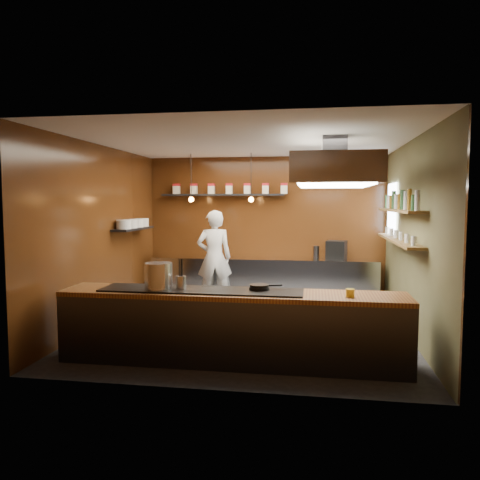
% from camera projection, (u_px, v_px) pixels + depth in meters
% --- Properties ---
extents(floor, '(5.00, 5.00, 0.00)m').
position_uv_depth(floor, '(249.00, 329.00, 7.58)').
color(floor, black).
rests_on(floor, ground).
extents(back_wall, '(5.00, 0.00, 5.00)m').
position_uv_depth(back_wall, '(265.00, 228.00, 9.91)').
color(back_wall, '#331B09').
rests_on(back_wall, ground).
extents(left_wall, '(0.00, 5.00, 5.00)m').
position_uv_depth(left_wall, '(102.00, 235.00, 7.84)').
color(left_wall, '#331B09').
rests_on(left_wall, ground).
extents(right_wall, '(0.00, 5.00, 5.00)m').
position_uv_depth(right_wall, '(413.00, 239.00, 7.06)').
color(right_wall, '#4C4C2B').
rests_on(right_wall, ground).
extents(ceiling, '(5.00, 5.00, 0.00)m').
position_uv_depth(ceiling, '(249.00, 142.00, 7.33)').
color(ceiling, silver).
rests_on(ceiling, back_wall).
extents(window_pane, '(0.00, 1.00, 1.00)m').
position_uv_depth(window_pane, '(392.00, 210.00, 8.71)').
color(window_pane, white).
rests_on(window_pane, right_wall).
extents(prep_counter, '(4.60, 0.65, 0.90)m').
position_uv_depth(prep_counter, '(263.00, 280.00, 9.67)').
color(prep_counter, silver).
rests_on(prep_counter, floor).
extents(pass_counter, '(4.40, 0.72, 0.94)m').
position_uv_depth(pass_counter, '(231.00, 327.00, 5.96)').
color(pass_counter, '#38383D').
rests_on(pass_counter, floor).
extents(tin_shelf, '(2.60, 0.26, 0.04)m').
position_uv_depth(tin_shelf, '(222.00, 195.00, 9.86)').
color(tin_shelf, black).
rests_on(tin_shelf, back_wall).
extents(plate_shelf, '(0.30, 1.40, 0.04)m').
position_uv_depth(plate_shelf, '(133.00, 229.00, 8.80)').
color(plate_shelf, black).
rests_on(plate_shelf, left_wall).
extents(bottle_shelf_upper, '(0.26, 2.80, 0.04)m').
position_uv_depth(bottle_shelf_upper, '(399.00, 211.00, 7.35)').
color(bottle_shelf_upper, brown).
rests_on(bottle_shelf_upper, right_wall).
extents(bottle_shelf_lower, '(0.26, 2.80, 0.04)m').
position_uv_depth(bottle_shelf_lower, '(398.00, 240.00, 7.39)').
color(bottle_shelf_lower, brown).
rests_on(bottle_shelf_lower, right_wall).
extents(extractor_hood, '(1.20, 2.00, 0.72)m').
position_uv_depth(extractor_hood, '(334.00, 171.00, 6.77)').
color(extractor_hood, '#38383D').
rests_on(extractor_hood, ceiling).
extents(pendant_left, '(0.10, 0.10, 0.95)m').
position_uv_depth(pendant_left, '(191.00, 197.00, 9.29)').
color(pendant_left, black).
rests_on(pendant_left, ceiling).
extents(pendant_right, '(0.10, 0.10, 0.95)m').
position_uv_depth(pendant_right, '(251.00, 197.00, 9.10)').
color(pendant_right, black).
rests_on(pendant_right, ceiling).
extents(storage_tins, '(2.43, 0.13, 0.22)m').
position_uv_depth(storage_tins, '(229.00, 189.00, 9.82)').
color(storage_tins, beige).
rests_on(storage_tins, tin_shelf).
extents(plate_stacks, '(0.26, 1.16, 0.16)m').
position_uv_depth(plate_stacks, '(133.00, 223.00, 8.79)').
color(plate_stacks, silver).
rests_on(plate_stacks, plate_shelf).
extents(bottles, '(0.06, 2.66, 0.24)m').
position_uv_depth(bottles, '(399.00, 202.00, 7.34)').
color(bottles, silver).
rests_on(bottles, bottle_shelf_upper).
extents(wine_glasses, '(0.07, 2.37, 0.13)m').
position_uv_depth(wine_glasses, '(398.00, 235.00, 7.38)').
color(wine_glasses, silver).
rests_on(wine_glasses, bottle_shelf_lower).
extents(stockpot_large, '(0.46, 0.46, 0.34)m').
position_uv_depth(stockpot_large, '(159.00, 276.00, 5.99)').
color(stockpot_large, silver).
rests_on(stockpot_large, pass_counter).
extents(stockpot_small, '(0.33, 0.33, 0.28)m').
position_uv_depth(stockpot_small, '(156.00, 278.00, 5.99)').
color(stockpot_small, silver).
rests_on(stockpot_small, pass_counter).
extents(utensil_crock, '(0.14, 0.14, 0.17)m').
position_uv_depth(utensil_crock, '(181.00, 282.00, 6.01)').
color(utensil_crock, silver).
rests_on(utensil_crock, pass_counter).
extents(frying_pan, '(0.42, 0.26, 0.07)m').
position_uv_depth(frying_pan, '(260.00, 287.00, 5.96)').
color(frying_pan, black).
rests_on(frying_pan, pass_counter).
extents(butter_jar, '(0.14, 0.14, 0.10)m').
position_uv_depth(butter_jar, '(350.00, 293.00, 5.60)').
color(butter_jar, yellow).
rests_on(butter_jar, pass_counter).
extents(espresso_machine, '(0.45, 0.43, 0.38)m').
position_uv_depth(espresso_machine, '(336.00, 250.00, 9.38)').
color(espresso_machine, black).
rests_on(espresso_machine, prep_counter).
extents(chef, '(0.79, 0.63, 1.89)m').
position_uv_depth(chef, '(214.00, 257.00, 9.34)').
color(chef, white).
rests_on(chef, floor).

